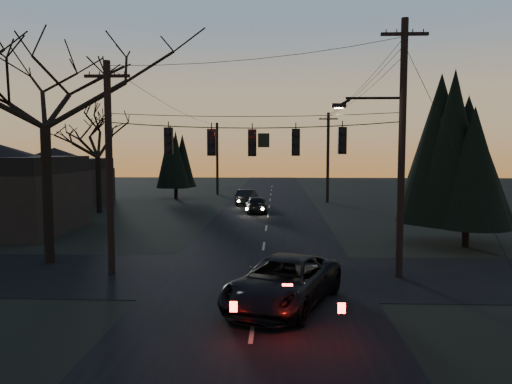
{
  "coord_description": "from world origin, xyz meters",
  "views": [
    {
      "loc": [
        0.67,
        -9.57,
        5.03
      ],
      "look_at": [
        -0.1,
        8.66,
        3.47
      ],
      "focal_mm": 35.0,
      "sensor_mm": 36.0,
      "label": 1
    }
  ],
  "objects_px": {
    "utility_pole_left": "(112,274)",
    "suv_near": "(284,283)",
    "sedan_oncoming_a": "(256,204)",
    "sedan_oncoming_b": "(247,197)",
    "utility_pole_far_l": "(217,194)",
    "bare_tree_left": "(43,72)",
    "evergreen_right": "(468,158)",
    "utility_pole_right": "(399,277)",
    "utility_pole_far_r": "(327,202)"
  },
  "relations": [
    {
      "from": "utility_pole_far_l",
      "to": "suv_near",
      "type": "distance_m",
      "value": 40.46
    },
    {
      "from": "utility_pole_far_l",
      "to": "utility_pole_far_r",
      "type": "bearing_deg",
      "value": -34.82
    },
    {
      "from": "utility_pole_right",
      "to": "sedan_oncoming_a",
      "type": "relative_size",
      "value": 2.5
    },
    {
      "from": "utility_pole_left",
      "to": "bare_tree_left",
      "type": "xyz_separation_m",
      "value": [
        -3.42,
        1.85,
        8.34
      ]
    },
    {
      "from": "utility_pole_far_r",
      "to": "sedan_oncoming_b",
      "type": "distance_m",
      "value": 7.94
    },
    {
      "from": "sedan_oncoming_a",
      "to": "utility_pole_left",
      "type": "bearing_deg",
      "value": 69.38
    },
    {
      "from": "bare_tree_left",
      "to": "evergreen_right",
      "type": "bearing_deg",
      "value": 12.68
    },
    {
      "from": "evergreen_right",
      "to": "bare_tree_left",
      "type": "bearing_deg",
      "value": -167.32
    },
    {
      "from": "utility_pole_left",
      "to": "sedan_oncoming_b",
      "type": "xyz_separation_m",
      "value": [
        3.94,
        25.67,
        0.69
      ]
    },
    {
      "from": "utility_pole_far_l",
      "to": "sedan_oncoming_a",
      "type": "xyz_separation_m",
      "value": [
        5.01,
        -16.19,
        0.68
      ]
    },
    {
      "from": "utility_pole_right",
      "to": "utility_pole_far_l",
      "type": "xyz_separation_m",
      "value": [
        -11.5,
        36.0,
        0.0
      ]
    },
    {
      "from": "suv_near",
      "to": "utility_pole_far_l",
      "type": "bearing_deg",
      "value": 121.64
    },
    {
      "from": "utility_pole_right",
      "to": "bare_tree_left",
      "type": "relative_size",
      "value": 0.84
    },
    {
      "from": "evergreen_right",
      "to": "suv_near",
      "type": "relative_size",
      "value": 1.46
    },
    {
      "from": "suv_near",
      "to": "utility_pole_left",
      "type": "bearing_deg",
      "value": 172.56
    },
    {
      "from": "utility_pole_far_l",
      "to": "evergreen_right",
      "type": "distance_m",
      "value": 34.24
    },
    {
      "from": "utility_pole_right",
      "to": "sedan_oncoming_a",
      "type": "height_order",
      "value": "utility_pole_right"
    },
    {
      "from": "utility_pole_right",
      "to": "utility_pole_left",
      "type": "relative_size",
      "value": 1.18
    },
    {
      "from": "utility_pole_far_r",
      "to": "utility_pole_far_l",
      "type": "relative_size",
      "value": 1.06
    },
    {
      "from": "utility_pole_left",
      "to": "suv_near",
      "type": "relative_size",
      "value": 1.54
    },
    {
      "from": "evergreen_right",
      "to": "sedan_oncoming_a",
      "type": "xyz_separation_m",
      "value": [
        -11.41,
        13.5,
        -3.94
      ]
    },
    {
      "from": "utility_pole_left",
      "to": "evergreen_right",
      "type": "height_order",
      "value": "evergreen_right"
    },
    {
      "from": "evergreen_right",
      "to": "sedan_oncoming_b",
      "type": "xyz_separation_m",
      "value": [
        -12.48,
        19.36,
        -3.92
      ]
    },
    {
      "from": "utility_pole_far_l",
      "to": "sedan_oncoming_b",
      "type": "distance_m",
      "value": 11.08
    },
    {
      "from": "utility_pole_far_r",
      "to": "bare_tree_left",
      "type": "xyz_separation_m",
      "value": [
        -14.92,
        -26.15,
        8.34
      ]
    },
    {
      "from": "utility_pole_far_l",
      "to": "bare_tree_left",
      "type": "relative_size",
      "value": 0.67
    },
    {
      "from": "sedan_oncoming_a",
      "to": "utility_pole_right",
      "type": "bearing_deg",
      "value": 101.71
    },
    {
      "from": "utility_pole_far_l",
      "to": "bare_tree_left",
      "type": "bearing_deg",
      "value": -95.71
    },
    {
      "from": "bare_tree_left",
      "to": "utility_pole_right",
      "type": "bearing_deg",
      "value": -7.08
    },
    {
      "from": "utility_pole_left",
      "to": "utility_pole_far_l",
      "type": "relative_size",
      "value": 1.06
    },
    {
      "from": "evergreen_right",
      "to": "suv_near",
      "type": "distance_m",
      "value": 14.47
    },
    {
      "from": "sedan_oncoming_a",
      "to": "suv_near",
      "type": "bearing_deg",
      "value": 88.13
    },
    {
      "from": "utility_pole_left",
      "to": "bare_tree_left",
      "type": "height_order",
      "value": "bare_tree_left"
    },
    {
      "from": "utility_pole_left",
      "to": "bare_tree_left",
      "type": "relative_size",
      "value": 0.71
    },
    {
      "from": "utility_pole_far_l",
      "to": "sedan_oncoming_a",
      "type": "bearing_deg",
      "value": -72.79
    },
    {
      "from": "utility_pole_right",
      "to": "bare_tree_left",
      "type": "xyz_separation_m",
      "value": [
        -14.92,
        1.85,
        8.34
      ]
    },
    {
      "from": "utility_pole_right",
      "to": "evergreen_right",
      "type": "distance_m",
      "value": 9.24
    },
    {
      "from": "sedan_oncoming_a",
      "to": "utility_pole_far_l",
      "type": "bearing_deg",
      "value": -79.21
    },
    {
      "from": "utility_pole_right",
      "to": "utility_pole_far_r",
      "type": "xyz_separation_m",
      "value": [
        0.0,
        28.0,
        0.0
      ]
    },
    {
      "from": "utility_pole_right",
      "to": "sedan_oncoming_b",
      "type": "xyz_separation_m",
      "value": [
        -7.56,
        25.67,
        0.69
      ]
    },
    {
      "from": "bare_tree_left",
      "to": "sedan_oncoming_a",
      "type": "relative_size",
      "value": 2.98
    },
    {
      "from": "utility_pole_left",
      "to": "bare_tree_left",
      "type": "distance_m",
      "value": 9.2
    },
    {
      "from": "utility_pole_right",
      "to": "evergreen_right",
      "type": "bearing_deg",
      "value": 52.07
    },
    {
      "from": "utility_pole_left",
      "to": "sedan_oncoming_a",
      "type": "distance_m",
      "value": 20.45
    },
    {
      "from": "utility_pole_left",
      "to": "utility_pole_far_l",
      "type": "distance_m",
      "value": 36.0
    },
    {
      "from": "bare_tree_left",
      "to": "evergreen_right",
      "type": "height_order",
      "value": "bare_tree_left"
    },
    {
      "from": "utility_pole_far_r",
      "to": "sedan_oncoming_a",
      "type": "relative_size",
      "value": 2.12
    },
    {
      "from": "utility_pole_left",
      "to": "utility_pole_far_r",
      "type": "distance_m",
      "value": 30.27
    },
    {
      "from": "sedan_oncoming_a",
      "to": "sedan_oncoming_b",
      "type": "distance_m",
      "value": 5.96
    },
    {
      "from": "utility_pole_left",
      "to": "utility_pole_far_l",
      "type": "xyz_separation_m",
      "value": [
        0.0,
        36.0,
        0.0
      ]
    }
  ]
}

